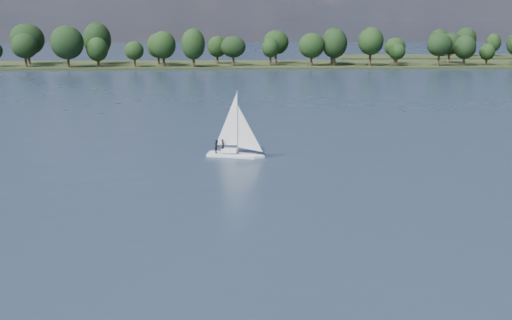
# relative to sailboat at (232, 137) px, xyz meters

# --- Properties ---
(ground) EXTENTS (700.00, 700.00, 0.00)m
(ground) POSITION_rel_sailboat_xyz_m (0.15, 45.51, -2.63)
(ground) COLOR #233342
(ground) RESTS_ON ground
(far_shore) EXTENTS (660.00, 40.00, 1.50)m
(far_shore) POSITION_rel_sailboat_xyz_m (0.15, 157.51, -2.63)
(far_shore) COLOR black
(far_shore) RESTS_ON ground
(sailboat) EXTENTS (7.43, 3.69, 9.42)m
(sailboat) POSITION_rel_sailboat_xyz_m (0.00, 0.00, 0.00)
(sailboat) COLOR silver
(sailboat) RESTS_ON ground
(treeline) EXTENTS (562.08, 74.18, 18.21)m
(treeline) POSITION_rel_sailboat_xyz_m (-5.89, 153.83, 5.52)
(treeline) COLOR black
(treeline) RESTS_ON ground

